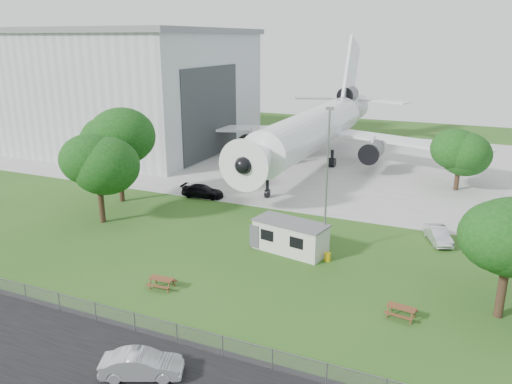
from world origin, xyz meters
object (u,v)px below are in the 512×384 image
at_px(picnic_west, 162,288).
at_px(car_centre_sedan, 142,365).
at_px(picnic_east, 401,317).
at_px(airliner, 316,127).
at_px(site_cabin, 291,237).
at_px(hangar, 108,87).

height_order(picnic_west, car_centre_sedan, car_centre_sedan).
bearing_deg(car_centre_sedan, picnic_east, -69.44).
relative_size(picnic_east, car_centre_sedan, 0.42).
distance_m(picnic_west, car_centre_sedan, 9.83).
xyz_separation_m(airliner, picnic_west, (1.31, -40.00, -5.27)).
bearing_deg(site_cabin, hangar, 145.05).
relative_size(airliner, car_centre_sedan, 11.13).
relative_size(site_cabin, picnic_east, 3.86).
bearing_deg(hangar, picnic_west, -47.12).
bearing_deg(site_cabin, picnic_east, -34.46).
height_order(site_cabin, picnic_west, site_cabin).
bearing_deg(airliner, hangar, 179.78).
relative_size(hangar, picnic_east, 23.89).
distance_m(airliner, car_centre_sedan, 49.21).
bearing_deg(picnic_east, site_cabin, 154.14).
xyz_separation_m(picnic_west, car_centre_sedan, (4.63, -8.64, 0.71)).
height_order(airliner, car_centre_sedan, airliner).
height_order(hangar, airliner, hangar).
bearing_deg(car_centre_sedan, picnic_west, 3.91).
height_order(airliner, picnic_west, airliner).
height_order(hangar, picnic_east, hangar).
height_order(site_cabin, picnic_east, site_cabin).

